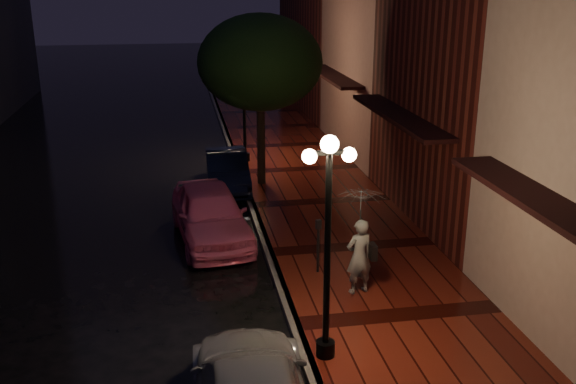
{
  "coord_description": "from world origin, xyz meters",
  "views": [
    {
      "loc": [
        -2.17,
        -15.34,
        6.98
      ],
      "look_at": [
        0.7,
        1.15,
        1.4
      ],
      "focal_mm": 40.0,
      "sensor_mm": 36.0,
      "label": 1
    }
  ],
  "objects_px": {
    "streetlamp_far": "(244,99)",
    "pink_car": "(210,214)",
    "navy_car": "(227,170)",
    "parking_meter": "(318,241)",
    "woman_with_umbrella": "(360,225)",
    "street_tree": "(260,65)",
    "streetlamp_near": "(328,237)"
  },
  "relations": [
    {
      "from": "streetlamp_far",
      "to": "pink_car",
      "type": "relative_size",
      "value": 0.94
    },
    {
      "from": "streetlamp_far",
      "to": "navy_car",
      "type": "height_order",
      "value": "streetlamp_far"
    },
    {
      "from": "parking_meter",
      "to": "woman_with_umbrella",
      "type": "bearing_deg",
      "value": -79.28
    },
    {
      "from": "street_tree",
      "to": "parking_meter",
      "type": "height_order",
      "value": "street_tree"
    },
    {
      "from": "navy_car",
      "to": "woman_with_umbrella",
      "type": "distance_m",
      "value": 9.01
    },
    {
      "from": "pink_car",
      "to": "streetlamp_near",
      "type": "bearing_deg",
      "value": -81.06
    },
    {
      "from": "parking_meter",
      "to": "streetlamp_far",
      "type": "bearing_deg",
      "value": 74.52
    },
    {
      "from": "streetlamp_far",
      "to": "street_tree",
      "type": "bearing_deg",
      "value": -85.09
    },
    {
      "from": "streetlamp_near",
      "to": "navy_car",
      "type": "distance_m",
      "value": 11.27
    },
    {
      "from": "navy_car",
      "to": "parking_meter",
      "type": "height_order",
      "value": "parking_meter"
    },
    {
      "from": "streetlamp_near",
      "to": "pink_car",
      "type": "distance_m",
      "value": 6.96
    },
    {
      "from": "streetlamp_near",
      "to": "woman_with_umbrella",
      "type": "xyz_separation_m",
      "value": [
        1.33,
        2.43,
        -0.81
      ]
    },
    {
      "from": "streetlamp_far",
      "to": "parking_meter",
      "type": "bearing_deg",
      "value": -86.42
    },
    {
      "from": "streetlamp_far",
      "to": "streetlamp_near",
      "type": "bearing_deg",
      "value": -90.0
    },
    {
      "from": "pink_car",
      "to": "street_tree",
      "type": "bearing_deg",
      "value": 59.19
    },
    {
      "from": "streetlamp_far",
      "to": "woman_with_umbrella",
      "type": "distance_m",
      "value": 11.68
    },
    {
      "from": "street_tree",
      "to": "navy_car",
      "type": "relative_size",
      "value": 1.45
    },
    {
      "from": "streetlamp_near",
      "to": "woman_with_umbrella",
      "type": "bearing_deg",
      "value": 61.21
    },
    {
      "from": "woman_with_umbrella",
      "to": "pink_car",
      "type": "bearing_deg",
      "value": -66.5
    },
    {
      "from": "pink_car",
      "to": "woman_with_umbrella",
      "type": "relative_size",
      "value": 1.85
    },
    {
      "from": "parking_meter",
      "to": "streetlamp_near",
      "type": "bearing_deg",
      "value": -119.24
    },
    {
      "from": "pink_car",
      "to": "woman_with_umbrella",
      "type": "height_order",
      "value": "woman_with_umbrella"
    },
    {
      "from": "navy_car",
      "to": "woman_with_umbrella",
      "type": "xyz_separation_m",
      "value": [
        2.28,
        -8.64,
        1.13
      ]
    },
    {
      "from": "pink_car",
      "to": "parking_meter",
      "type": "relative_size",
      "value": 3.37
    },
    {
      "from": "pink_car",
      "to": "navy_car",
      "type": "relative_size",
      "value": 1.14
    },
    {
      "from": "navy_car",
      "to": "woman_with_umbrella",
      "type": "height_order",
      "value": "woman_with_umbrella"
    },
    {
      "from": "streetlamp_far",
      "to": "parking_meter",
      "type": "xyz_separation_m",
      "value": [
        0.65,
        -10.38,
        -1.63
      ]
    },
    {
      "from": "streetlamp_near",
      "to": "navy_car",
      "type": "height_order",
      "value": "streetlamp_near"
    },
    {
      "from": "pink_car",
      "to": "parking_meter",
      "type": "bearing_deg",
      "value": -55.96
    },
    {
      "from": "woman_with_umbrella",
      "to": "navy_car",
      "type": "bearing_deg",
      "value": -89.33
    },
    {
      "from": "woman_with_umbrella",
      "to": "streetlamp_far",
      "type": "bearing_deg",
      "value": -97.56
    },
    {
      "from": "navy_car",
      "to": "parking_meter",
      "type": "distance_m",
      "value": 7.62
    }
  ]
}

